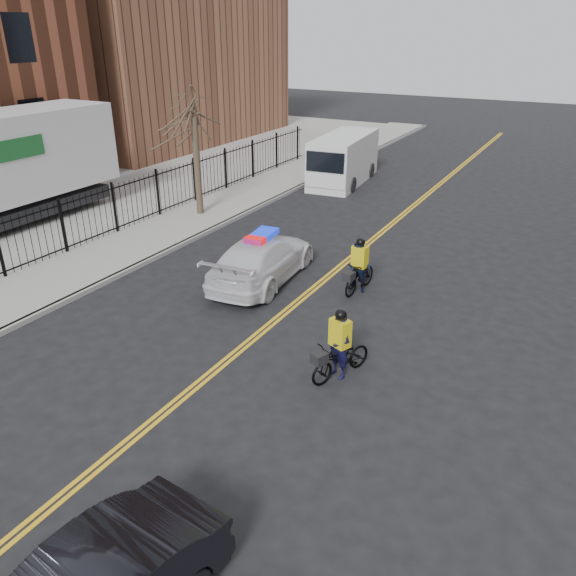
{
  "coord_description": "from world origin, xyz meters",
  "views": [
    {
      "loc": [
        7.01,
        -8.54,
        7.47
      ],
      "look_at": [
        0.62,
        2.98,
        1.3
      ],
      "focal_mm": 35.0,
      "sensor_mm": 36.0,
      "label": 1
    }
  ],
  "objects_px": {
    "cyclist_far": "(359,271)",
    "cargo_van": "(343,160)",
    "police_cruiser": "(262,259)",
    "cyclist_near": "(339,353)"
  },
  "relations": [
    {
      "from": "police_cruiser",
      "to": "cargo_van",
      "type": "distance_m",
      "value": 12.95
    },
    {
      "from": "cargo_van",
      "to": "cyclist_near",
      "type": "bearing_deg",
      "value": -72.01
    },
    {
      "from": "cargo_van",
      "to": "cyclist_near",
      "type": "relative_size",
      "value": 3.18
    },
    {
      "from": "cargo_van",
      "to": "cyclist_far",
      "type": "xyz_separation_m",
      "value": [
        5.86,
        -11.92,
        -0.5
      ]
    },
    {
      "from": "cyclist_near",
      "to": "cyclist_far",
      "type": "relative_size",
      "value": 1.06
    },
    {
      "from": "cyclist_far",
      "to": "cargo_van",
      "type": "bearing_deg",
      "value": 123.08
    },
    {
      "from": "police_cruiser",
      "to": "cyclist_far",
      "type": "height_order",
      "value": "cyclist_far"
    },
    {
      "from": "cyclist_near",
      "to": "police_cruiser",
      "type": "bearing_deg",
      "value": 160.94
    },
    {
      "from": "cargo_van",
      "to": "cyclist_far",
      "type": "relative_size",
      "value": 3.38
    },
    {
      "from": "cargo_van",
      "to": "cyclist_far",
      "type": "distance_m",
      "value": 13.29
    }
  ]
}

